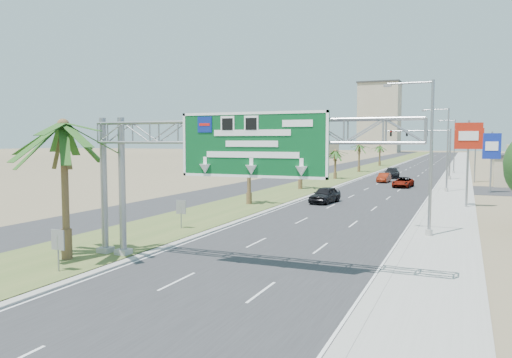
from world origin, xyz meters
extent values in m
plane|color=#8C7A59|center=(0.00, 0.00, 0.00)|extent=(600.00, 600.00, 0.00)
cube|color=#28282B|center=(0.00, 110.00, 0.01)|extent=(12.00, 300.00, 0.02)
cube|color=#9E9B93|center=(8.50, 110.00, 0.05)|extent=(4.00, 300.00, 0.10)
cube|color=#495F29|center=(-10.00, 110.00, 0.06)|extent=(7.00, 300.00, 0.12)
cube|color=#28282B|center=(-17.00, 110.00, 0.01)|extent=(8.00, 300.00, 0.02)
cylinder|color=gray|center=(-7.20, 10.00, 3.70)|extent=(0.36, 0.36, 7.40)
cylinder|color=gray|center=(-8.40, 10.00, 3.70)|extent=(0.36, 0.36, 7.40)
cube|color=#9E9B93|center=(-7.20, 10.00, 0.20)|extent=(0.70, 0.70, 0.40)
cube|color=#9E9B93|center=(-8.40, 10.00, 0.20)|extent=(0.70, 0.70, 0.40)
cube|color=#084B20|center=(0.50, 9.52, 6.00)|extent=(7.20, 0.12, 3.00)
cube|color=navy|center=(-1.90, 9.44, 6.95)|extent=(0.75, 0.03, 0.75)
cone|color=white|center=(0.50, 9.44, 4.85)|extent=(0.56, 0.56, 0.45)
cylinder|color=brown|center=(-9.20, 8.00, 3.50)|extent=(0.36, 0.36, 7.00)
cylinder|color=brown|center=(-9.20, 8.00, 0.84)|extent=(0.54, 0.54, 1.68)
cylinder|color=brown|center=(-9.50, 32.00, 2.50)|extent=(0.36, 0.36, 5.00)
cylinder|color=brown|center=(-9.50, 32.00, 0.60)|extent=(0.54, 0.54, 1.20)
cylinder|color=brown|center=(-9.50, 48.00, 2.90)|extent=(0.36, 0.36, 5.80)
cylinder|color=brown|center=(-9.50, 48.00, 0.70)|extent=(0.54, 0.54, 1.39)
cylinder|color=brown|center=(-9.50, 66.00, 2.25)|extent=(0.36, 0.36, 4.50)
cylinder|color=brown|center=(-9.50, 66.00, 0.54)|extent=(0.54, 0.54, 1.08)
cylinder|color=brown|center=(-9.50, 85.00, 2.60)|extent=(0.36, 0.36, 5.20)
cylinder|color=brown|center=(-9.50, 85.00, 0.62)|extent=(0.54, 0.54, 1.25)
cylinder|color=brown|center=(-9.50, 110.00, 2.40)|extent=(0.36, 0.36, 4.80)
cylinder|color=brown|center=(-9.50, 110.00, 0.58)|extent=(0.54, 0.54, 1.15)
cylinder|color=gray|center=(7.50, 22.00, 5.00)|extent=(0.20, 0.20, 10.00)
cylinder|color=gray|center=(6.10, 22.00, 9.85)|extent=(2.80, 0.12, 0.12)
cube|color=slate|center=(4.70, 22.00, 9.75)|extent=(0.50, 0.22, 0.18)
cylinder|color=#9E9B93|center=(7.50, 22.00, 0.25)|extent=(0.44, 0.44, 0.50)
cylinder|color=gray|center=(7.50, 52.00, 5.00)|extent=(0.20, 0.20, 10.00)
cylinder|color=gray|center=(6.10, 52.00, 9.85)|extent=(2.80, 0.12, 0.12)
cube|color=slate|center=(4.70, 52.00, 9.75)|extent=(0.50, 0.22, 0.18)
cylinder|color=#9E9B93|center=(7.50, 52.00, 0.25)|extent=(0.44, 0.44, 0.50)
cylinder|color=gray|center=(7.50, 88.00, 5.00)|extent=(0.20, 0.20, 10.00)
cylinder|color=gray|center=(6.10, 88.00, 9.85)|extent=(2.80, 0.12, 0.12)
cube|color=slate|center=(4.70, 88.00, 9.75)|extent=(0.50, 0.22, 0.18)
cylinder|color=#9E9B93|center=(7.50, 88.00, 0.25)|extent=(0.44, 0.44, 0.50)
cylinder|color=gray|center=(7.20, 72.00, 4.00)|extent=(0.28, 0.28, 8.00)
cylinder|color=gray|center=(2.20, 72.00, 7.70)|extent=(10.00, 0.18, 0.18)
cube|color=black|center=(3.70, 71.80, 7.30)|extent=(0.32, 0.18, 0.95)
cube|color=black|center=(0.70, 71.80, 7.30)|extent=(0.32, 0.18, 0.95)
cube|color=black|center=(-1.80, 71.80, 7.30)|extent=(0.32, 0.18, 0.95)
sphere|color=red|center=(3.70, 71.68, 7.60)|extent=(0.22, 0.22, 0.22)
imported|color=black|center=(7.20, 72.00, 7.00)|extent=(0.16, 0.16, 0.60)
cylinder|color=#9E9B93|center=(7.20, 72.00, 0.30)|extent=(0.56, 0.56, 0.60)
cylinder|color=gray|center=(-7.80, 6.00, 0.90)|extent=(0.08, 0.08, 1.80)
cube|color=slate|center=(-7.80, 6.00, 1.60)|extent=(0.75, 0.06, 0.95)
cylinder|color=gray|center=(-8.50, 18.00, 0.90)|extent=(0.08, 0.08, 1.80)
cube|color=slate|center=(-8.50, 18.00, 1.60)|extent=(0.75, 0.06, 0.95)
cube|color=tan|center=(-32.00, 250.00, 17.50)|extent=(20.00, 16.00, 35.00)
cube|color=tan|center=(-45.00, 160.00, 3.00)|extent=(24.00, 14.00, 6.00)
imported|color=black|center=(-3.19, 36.30, 0.81)|extent=(2.48, 4.94, 1.61)
imported|color=#661909|center=(-1.50, 63.21, 0.69)|extent=(1.60, 4.22, 1.37)
imported|color=gray|center=(2.00, 56.26, 0.66)|extent=(2.58, 4.90, 1.31)
imported|color=black|center=(-1.62, 72.39, 0.82)|extent=(2.56, 5.73, 1.63)
cylinder|color=gray|center=(9.70, 38.00, 4.00)|extent=(0.20, 0.20, 8.01)
cube|color=#B31E0E|center=(9.70, 38.00, 6.61)|extent=(2.42, 0.68, 2.40)
cube|color=white|center=(9.70, 37.82, 6.61)|extent=(1.66, 0.31, 0.84)
cylinder|color=gray|center=(12.28, 52.98, 3.61)|extent=(0.20, 0.20, 7.22)
cube|color=navy|center=(12.28, 52.98, 5.52)|extent=(2.02, 0.68, 3.00)
cube|color=white|center=(12.28, 52.80, 5.52)|extent=(1.38, 0.31, 1.05)
cylinder|color=gray|center=(10.78, 68.33, 4.09)|extent=(0.20, 0.20, 8.18)
cube|color=red|center=(10.78, 68.33, 7.08)|extent=(2.22, 0.69, 1.80)
cube|color=white|center=(10.78, 68.15, 7.08)|extent=(1.52, 0.32, 0.63)
camera|label=1|loc=(9.54, -11.45, 6.21)|focal=35.00mm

